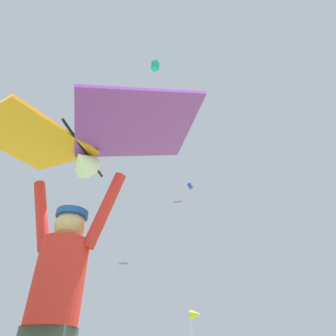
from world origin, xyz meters
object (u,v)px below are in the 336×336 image
(distant_kite_purple_mid_left, at_px, (178,201))
(marker_flag, at_px, (195,320))
(distant_kite_blue_overhead_distant, at_px, (123,263))
(distant_kite_blue_high_left, at_px, (190,186))
(kite_flyer_person, at_px, (54,306))
(held_stunt_kite, at_px, (81,139))
(distant_kite_teal_mid_right, at_px, (155,66))

(distant_kite_purple_mid_left, relative_size, marker_flag, 0.44)
(distant_kite_blue_overhead_distant, bearing_deg, marker_flag, -37.42)
(marker_flag, bearing_deg, distant_kite_blue_overhead_distant, 142.58)
(distant_kite_blue_overhead_distant, distance_m, distant_kite_blue_high_left, 21.84)
(kite_flyer_person, relative_size, distant_kite_blue_overhead_distant, 3.66)
(distant_kite_blue_high_left, bearing_deg, distant_kite_blue_overhead_distant, -80.51)
(distant_kite_blue_high_left, distance_m, marker_flag, 27.91)
(held_stunt_kite, height_order, distant_kite_purple_mid_left, distant_kite_purple_mid_left)
(held_stunt_kite, bearing_deg, kite_flyer_person, 105.85)
(kite_flyer_person, height_order, distant_kite_blue_overhead_distant, distant_kite_blue_overhead_distant)
(distant_kite_teal_mid_right, relative_size, marker_flag, 0.45)
(kite_flyer_person, xyz_separation_m, held_stunt_kite, (0.03, -0.10, 1.33))
(distant_kite_blue_overhead_distant, bearing_deg, kite_flyer_person, -57.09)
(distant_kite_blue_overhead_distant, height_order, distant_kite_purple_mid_left, distant_kite_purple_mid_left)
(held_stunt_kite, height_order, distant_kite_blue_overhead_distant, distant_kite_blue_overhead_distant)
(distant_kite_blue_overhead_distant, bearing_deg, distant_kite_blue_high_left, 99.49)
(kite_flyer_person, height_order, held_stunt_kite, held_stunt_kite)
(held_stunt_kite, xyz_separation_m, distant_kite_blue_overhead_distant, (-6.79, 10.54, 2.50))
(held_stunt_kite, height_order, marker_flag, held_stunt_kite)
(distant_kite_blue_overhead_distant, distance_m, marker_flag, 7.27)
(distant_kite_purple_mid_left, distance_m, distant_kite_blue_high_left, 11.07)
(kite_flyer_person, height_order, distant_kite_purple_mid_left, distant_kite_purple_mid_left)
(held_stunt_kite, xyz_separation_m, distant_kite_purple_mid_left, (-7.39, 18.57, 9.77))
(kite_flyer_person, distance_m, distant_kite_blue_high_left, 33.74)
(kite_flyer_person, relative_size, held_stunt_kite, 0.89)
(distant_kite_blue_overhead_distant, relative_size, marker_flag, 0.28)
(kite_flyer_person, bearing_deg, marker_flag, 103.58)
(held_stunt_kite, distance_m, marker_flag, 6.79)
(kite_flyer_person, height_order, marker_flag, kite_flyer_person)
(held_stunt_kite, height_order, distant_kite_teal_mid_right, distant_kite_teal_mid_right)
(kite_flyer_person, bearing_deg, held_stunt_kite, -74.15)
(kite_flyer_person, bearing_deg, distant_kite_purple_mid_left, 111.73)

